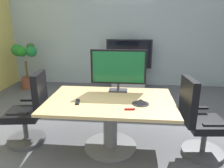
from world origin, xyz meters
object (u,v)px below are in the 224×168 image
(office_chair_right, at_px, (199,124))
(tv_monitor, at_px, (118,68))
(wall_display_unit, at_px, (129,72))
(potted_plant, at_px, (25,60))
(conference_phone, at_px, (141,102))
(conference_table, at_px, (110,113))
(office_chair_left, at_px, (30,114))
(remote_control, at_px, (78,102))

(office_chair_right, distance_m, tv_monitor, 1.37)
(tv_monitor, bearing_deg, office_chair_right, -22.60)
(tv_monitor, relative_size, wall_display_unit, 0.64)
(wall_display_unit, relative_size, potted_plant, 1.09)
(office_chair_right, relative_size, conference_phone, 4.95)
(conference_table, distance_m, conference_phone, 0.49)
(office_chair_left, xyz_separation_m, conference_phone, (1.61, -0.15, 0.31))
(potted_plant, xyz_separation_m, conference_phone, (2.93, -2.69, -0.00))
(office_chair_left, bearing_deg, tv_monitor, 98.56)
(conference_phone, xyz_separation_m, remote_control, (-0.83, -0.03, -0.02))
(wall_display_unit, bearing_deg, remote_control, -101.43)
(office_chair_left, distance_m, potted_plant, 2.89)
(conference_table, distance_m, wall_display_unit, 2.93)
(remote_control, bearing_deg, office_chair_right, -7.53)
(conference_table, height_order, wall_display_unit, wall_display_unit)
(potted_plant, distance_m, conference_phone, 3.98)
(potted_plant, distance_m, remote_control, 3.44)
(office_chair_right, distance_m, wall_display_unit, 3.15)
(tv_monitor, bearing_deg, wall_display_unit, 87.36)
(conference_phone, bearing_deg, conference_table, 163.36)
(potted_plant, bearing_deg, conference_phone, -42.57)
(wall_display_unit, xyz_separation_m, remote_control, (-0.62, -3.08, 0.31))
(tv_monitor, xyz_separation_m, conference_phone, (0.33, -0.52, -0.33))
(conference_table, distance_m, potted_plant, 3.61)
(conference_table, xyz_separation_m, tv_monitor, (0.08, 0.40, 0.56))
(tv_monitor, height_order, remote_control, tv_monitor)
(conference_table, relative_size, tv_monitor, 2.06)
(office_chair_left, distance_m, office_chair_right, 2.39)
(office_chair_left, distance_m, wall_display_unit, 3.22)
(wall_display_unit, bearing_deg, conference_phone, -86.03)
(conference_table, xyz_separation_m, remote_control, (-0.42, -0.15, 0.21))
(wall_display_unit, bearing_deg, office_chair_right, -71.56)
(wall_display_unit, xyz_separation_m, potted_plant, (-2.72, -0.35, 0.33))
(conference_table, xyz_separation_m, conference_phone, (0.41, -0.12, 0.23))
(remote_control, bearing_deg, office_chair_left, 156.61)
(office_chair_right, distance_m, remote_control, 1.65)
(office_chair_left, height_order, wall_display_unit, wall_display_unit)
(conference_table, xyz_separation_m, office_chair_left, (-1.20, 0.03, -0.08))
(office_chair_right, distance_m, conference_phone, 0.85)
(office_chair_right, height_order, remote_control, office_chair_right)
(conference_phone, distance_m, remote_control, 0.83)
(potted_plant, bearing_deg, conference_table, -45.55)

